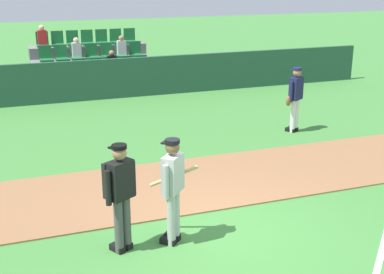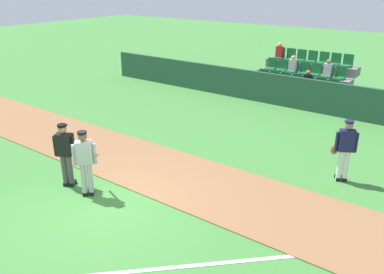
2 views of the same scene
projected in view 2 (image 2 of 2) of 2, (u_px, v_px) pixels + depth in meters
name	position (u px, v px, depth m)	size (l,w,h in m)	color
ground_plane	(106.00, 206.00, 9.81)	(80.00, 80.00, 0.00)	#42843A
infield_dirt_path	(167.00, 172.00, 11.52)	(28.00, 2.76, 0.03)	#936642
foul_line_chalk	(192.00, 266.00, 7.77)	(12.00, 0.10, 0.01)	white
dugout_fence	(286.00, 91.00, 17.24)	(20.00, 0.16, 1.36)	#234C38
stadium_bleachers	(302.00, 84.00, 18.66)	(4.45, 2.95, 2.30)	slate
batter_grey_jersey	(85.00, 161.00, 9.97)	(0.74, 0.68, 1.76)	#B2B2B2
umpire_home_plate	(65.00, 151.00, 10.44)	(0.54, 0.45, 1.76)	#4C4C4C
runner_navy_jersey	(345.00, 149.00, 10.71)	(0.64, 0.43, 1.76)	white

